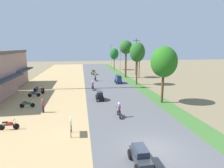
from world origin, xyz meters
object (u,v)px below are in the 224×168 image
object	(u,v)px
median_tree_nearest	(164,62)
motorbike_foreground_rider	(119,110)
parked_motorbike_second	(27,104)
parked_motorbike_nearest	(9,125)
median_tree_fourth	(114,54)
utility_pole_far	(136,56)
car_sedan_yellow	(93,72)
pedestrian_on_shoulder	(43,105)
parked_motorbike_fifth	(39,88)
car_sedan_charcoal	(140,156)
utility_pole_near	(139,60)
parked_motorbike_fourth	(39,91)
motorbike_ahead_third	(95,77)
car_van_blue	(118,79)
streetlamp_near	(120,58)
median_tree_second	(137,52)
car_hatchback_black	(100,95)
median_tree_third	(126,48)
parked_motorbike_third	(34,94)
motorbike_ahead_second	(93,86)
street_signboard	(71,123)
streetlamp_mid	(111,55)

from	to	relation	value
median_tree_nearest	motorbike_foreground_rider	bearing A→B (deg)	-148.44
parked_motorbike_second	median_tree_nearest	xyz separation A→B (m)	(17.39, -0.75, 4.97)
parked_motorbike_nearest	median_tree_fourth	xyz separation A→B (m)	(17.41, 42.68, 4.77)
utility_pole_far	median_tree_fourth	bearing A→B (deg)	106.13
car_sedan_yellow	motorbike_foreground_rider	xyz separation A→B (m)	(0.57, -31.78, 0.11)
pedestrian_on_shoulder	median_tree_nearest	distance (m)	15.86
parked_motorbike_fifth	car_sedan_charcoal	world-z (taller)	car_sedan_charcoal
median_tree_nearest	utility_pole_near	distance (m)	20.04
pedestrian_on_shoulder	utility_pole_near	world-z (taller)	utility_pole_near
parked_motorbike_fifth	parked_motorbike_fourth	bearing A→B (deg)	-78.91
car_sedan_charcoal	motorbike_ahead_third	distance (m)	29.94
car_van_blue	car_sedan_charcoal	bearing A→B (deg)	-98.57
streetlamp_near	utility_pole_near	size ratio (longest dim) A/B	0.87
median_tree_second	car_hatchback_black	size ratio (longest dim) A/B	4.16
parked_motorbike_second	car_van_blue	xyz separation A→B (m)	(14.22, 13.29, 0.47)
utility_pole_far	motorbike_ahead_third	world-z (taller)	utility_pole_far
median_tree_second	utility_pole_near	size ratio (longest dim) A/B	0.98
parked_motorbike_fourth	median_tree_second	bearing A→B (deg)	14.83
median_tree_nearest	median_tree_third	world-z (taller)	median_tree_third
streetlamp_near	utility_pole_near	xyz separation A→B (m)	(2.95, -8.24, 0.09)
parked_motorbike_nearest	parked_motorbike_fourth	distance (m)	13.08
parked_motorbike_fifth	parked_motorbike_second	bearing A→B (deg)	-86.87
median_tree_second	streetlamp_near	distance (m)	15.89
parked_motorbike_second	median_tree_nearest	size ratio (longest dim) A/B	0.24
parked_motorbike_nearest	car_van_blue	size ratio (longest dim) A/B	0.75
car_sedan_yellow	motorbike_ahead_third	bearing A→B (deg)	-91.57
parked_motorbike_third	median_tree_fourth	world-z (taller)	median_tree_fourth
motorbike_ahead_second	parked_motorbike_third	bearing A→B (deg)	-161.42
parked_motorbike_fourth	car_hatchback_black	xyz separation A→B (m)	(9.27, -5.11, 0.19)
street_signboard	car_sedan_yellow	distance (m)	35.33
parked_motorbike_third	car_sedan_charcoal	world-z (taller)	car_sedan_charcoal
utility_pole_far	parked_motorbike_fourth	bearing A→B (deg)	-141.37
motorbike_foreground_rider	parked_motorbike_third	bearing A→B (deg)	137.43
utility_pole_near	utility_pole_far	bearing A→B (deg)	82.48
median_tree_third	streetlamp_near	xyz separation A→B (m)	(0.05, 6.83, -2.93)
streetlamp_mid	car_sedan_yellow	world-z (taller)	streetlamp_mid
median_tree_nearest	streetlamp_near	xyz separation A→B (m)	(0.19, 28.00, -1.16)
parked_motorbike_fourth	car_van_blue	size ratio (longest dim) A/B	0.75
parked_motorbike_fourth	median_tree_third	distance (m)	23.28
parked_motorbike_third	median_tree_third	bearing A→B (deg)	40.41
median_tree_third	car_sedan_charcoal	xyz separation A→B (m)	(-7.29, -33.56, -6.56)
parked_motorbike_third	parked_motorbike_fifth	bearing A→B (deg)	90.88
parked_motorbike_fourth	median_tree_fourth	distance (m)	34.78
street_signboard	motorbike_foreground_rider	world-z (taller)	motorbike_foreground_rider
parked_motorbike_third	motorbike_ahead_second	distance (m)	9.51
car_sedan_yellow	motorbike_foreground_rider	distance (m)	31.79
utility_pole_near	motorbike_ahead_second	xyz separation A→B (m)	(-11.95, -10.85, -3.60)
parked_motorbike_fourth	utility_pole_far	xyz separation A→B (m)	(21.27, 17.00, 4.48)
utility_pole_far	car_sedan_yellow	bearing A→B (deg)	164.85
streetlamp_near	median_tree_nearest	bearing A→B (deg)	-90.39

